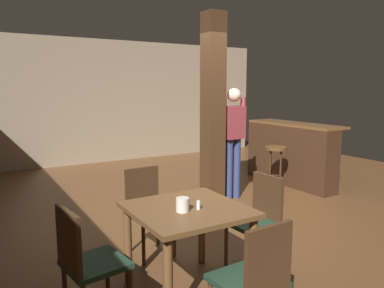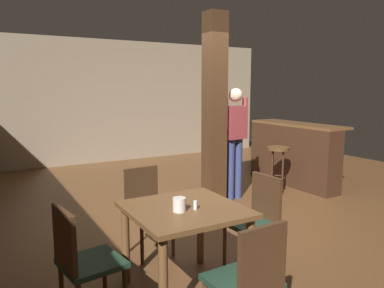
{
  "view_description": "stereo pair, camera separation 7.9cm",
  "coord_description": "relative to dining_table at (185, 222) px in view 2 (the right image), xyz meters",
  "views": [
    {
      "loc": [
        -2.83,
        -3.97,
        1.74
      ],
      "look_at": [
        -0.62,
        -0.27,
        1.08
      ],
      "focal_mm": 35.0,
      "sensor_mm": 36.0,
      "label": 1
    },
    {
      "loc": [
        -2.77,
        -4.01,
        1.74
      ],
      "look_at": [
        -0.62,
        -0.27,
        1.08
      ],
      "focal_mm": 35.0,
      "sensor_mm": 36.0,
      "label": 2
    }
  ],
  "objects": [
    {
      "name": "wall_back",
      "position": [
        1.33,
        5.88,
        0.78
      ],
      "size": [
        8.0,
        0.1,
        2.8
      ],
      "primitive_type": "cube",
      "color": "gray",
      "rests_on": "ground_plane"
    },
    {
      "name": "chair_east",
      "position": [
        0.81,
        0.04,
        -0.11
      ],
      "size": [
        0.44,
        0.44,
        0.89
      ],
      "color": "#1E3828",
      "rests_on": "ground_plane"
    },
    {
      "name": "chair_west",
      "position": [
        -0.86,
        -0.02,
        -0.11
      ],
      "size": [
        0.48,
        0.48,
        0.89
      ],
      "color": "#1E3828",
      "rests_on": "ground_plane"
    },
    {
      "name": "dining_table",
      "position": [
        0.0,
        0.0,
        0.0
      ],
      "size": [
        0.91,
        0.91,
        0.75
      ],
      "color": "brown",
      "rests_on": "ground_plane"
    },
    {
      "name": "ground_plane",
      "position": [
        1.33,
        1.38,
        -0.62
      ],
      "size": [
        10.8,
        10.8,
        0.0
      ],
      "primitive_type": "plane",
      "color": "brown"
    },
    {
      "name": "napkin_cup",
      "position": [
        -0.09,
        -0.07,
        0.19
      ],
      "size": [
        0.11,
        0.11,
        0.11
      ],
      "primitive_type": "cylinder",
      "color": "silver",
      "rests_on": "dining_table"
    },
    {
      "name": "standing_person",
      "position": [
        1.97,
        1.98,
        0.39
      ],
      "size": [
        0.47,
        0.23,
        1.72
      ],
      "color": "maroon",
      "rests_on": "ground_plane"
    },
    {
      "name": "bar_stool_near",
      "position": [
        2.79,
        1.9,
        -0.04
      ],
      "size": [
        0.37,
        0.37,
        0.77
      ],
      "color": "#4C3319",
      "rests_on": "ground_plane"
    },
    {
      "name": "pillar",
      "position": [
        1.6,
        2.0,
        0.78
      ],
      "size": [
        0.28,
        0.28,
        2.8
      ],
      "primitive_type": "cube",
      "color": "#422816",
      "rests_on": "ground_plane"
    },
    {
      "name": "chair_north",
      "position": [
        0.02,
        0.87,
        -0.11
      ],
      "size": [
        0.44,
        0.44,
        0.89
      ],
      "color": "#1E3828",
      "rests_on": "ground_plane"
    },
    {
      "name": "salt_shaker",
      "position": [
        0.05,
        -0.09,
        0.17
      ],
      "size": [
        0.03,
        0.03,
        0.08
      ],
      "primitive_type": "cylinder",
      "color": "silver",
      "rests_on": "dining_table"
    },
    {
      "name": "chair_south",
      "position": [
        0.02,
        -0.85,
        -0.11
      ],
      "size": [
        0.44,
        0.44,
        0.89
      ],
      "color": "#1E3828",
      "rests_on": "ground_plane"
    },
    {
      "name": "bar_counter",
      "position": [
        3.39,
        2.17,
        -0.06
      ],
      "size": [
        0.56,
        1.87,
        1.1
      ],
      "color": "brown",
      "rests_on": "ground_plane"
    }
  ]
}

